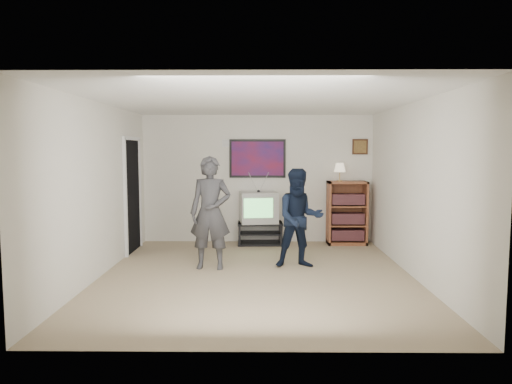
{
  "coord_description": "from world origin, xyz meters",
  "views": [
    {
      "loc": [
        0.06,
        -6.46,
        1.82
      ],
      "look_at": [
        -0.01,
        0.77,
        1.15
      ],
      "focal_mm": 32.0,
      "sensor_mm": 36.0,
      "label": 1
    }
  ],
  "objects_px": {
    "person_tall": "(211,213)",
    "person_short": "(300,218)",
    "media_stand": "(260,233)",
    "bookshelf": "(347,213)",
    "crt_television": "(259,207)"
  },
  "relations": [
    {
      "from": "bookshelf",
      "to": "person_tall",
      "type": "distance_m",
      "value": 3.07
    },
    {
      "from": "bookshelf",
      "to": "media_stand",
      "type": "bearing_deg",
      "value": -178.29
    },
    {
      "from": "person_tall",
      "to": "person_short",
      "type": "xyz_separation_m",
      "value": [
        1.37,
        0.09,
        -0.1
      ]
    },
    {
      "from": "bookshelf",
      "to": "person_short",
      "type": "height_order",
      "value": "person_short"
    },
    {
      "from": "media_stand",
      "to": "person_short",
      "type": "distance_m",
      "value": 1.91
    },
    {
      "from": "bookshelf",
      "to": "person_short",
      "type": "relative_size",
      "value": 0.79
    },
    {
      "from": "bookshelf",
      "to": "person_tall",
      "type": "xyz_separation_m",
      "value": [
        -2.43,
        -1.86,
        0.25
      ]
    },
    {
      "from": "media_stand",
      "to": "person_short",
      "type": "relative_size",
      "value": 0.57
    },
    {
      "from": "media_stand",
      "to": "bookshelf",
      "type": "xyz_separation_m",
      "value": [
        1.68,
        0.05,
        0.4
      ]
    },
    {
      "from": "bookshelf",
      "to": "person_short",
      "type": "xyz_separation_m",
      "value": [
        -1.06,
        -1.77,
        0.16
      ]
    },
    {
      "from": "person_short",
      "to": "media_stand",
      "type": "bearing_deg",
      "value": 104.17
    },
    {
      "from": "person_tall",
      "to": "crt_television",
      "type": "bearing_deg",
      "value": 71.93
    },
    {
      "from": "media_stand",
      "to": "crt_television",
      "type": "relative_size",
      "value": 1.26
    },
    {
      "from": "crt_television",
      "to": "person_tall",
      "type": "height_order",
      "value": "person_tall"
    },
    {
      "from": "crt_television",
      "to": "bookshelf",
      "type": "height_order",
      "value": "bookshelf"
    }
  ]
}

